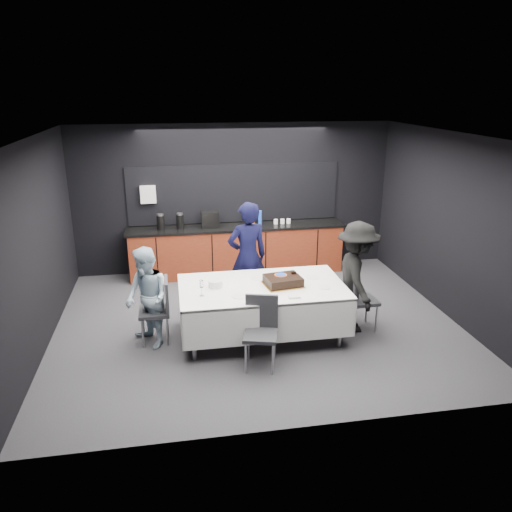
{
  "coord_description": "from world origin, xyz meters",
  "views": [
    {
      "loc": [
        -1.2,
        -6.77,
        3.45
      ],
      "look_at": [
        0.0,
        0.1,
        1.05
      ],
      "focal_mm": 35.0,
      "sensor_mm": 36.0,
      "label": 1
    }
  ],
  "objects_px": {
    "plate_stack": "(215,283)",
    "person_center": "(247,257)",
    "cake_assembly": "(283,281)",
    "champagne_flute": "(201,285)",
    "party_table": "(262,295)",
    "chair_right": "(357,295)",
    "chair_near": "(261,326)",
    "person_left": "(147,298)",
    "chair_left": "(160,306)",
    "person_right": "(357,277)"
  },
  "relations": [
    {
      "from": "party_table",
      "to": "chair_right",
      "type": "height_order",
      "value": "chair_right"
    },
    {
      "from": "party_table",
      "to": "cake_assembly",
      "type": "relative_size",
      "value": 4.02
    },
    {
      "from": "plate_stack",
      "to": "person_center",
      "type": "relative_size",
      "value": 0.11
    },
    {
      "from": "person_center",
      "to": "person_right",
      "type": "height_order",
      "value": "person_center"
    },
    {
      "from": "person_right",
      "to": "plate_stack",
      "type": "bearing_deg",
      "value": 93.26
    },
    {
      "from": "party_table",
      "to": "champagne_flute",
      "type": "bearing_deg",
      "value": -166.13
    },
    {
      "from": "person_left",
      "to": "chair_right",
      "type": "bearing_deg",
      "value": 59.46
    },
    {
      "from": "chair_near",
      "to": "person_center",
      "type": "height_order",
      "value": "person_center"
    },
    {
      "from": "chair_right",
      "to": "chair_near",
      "type": "bearing_deg",
      "value": -155.13
    },
    {
      "from": "chair_near",
      "to": "chair_left",
      "type": "bearing_deg",
      "value": 146.17
    },
    {
      "from": "champagne_flute",
      "to": "chair_near",
      "type": "bearing_deg",
      "value": -37.48
    },
    {
      "from": "person_left",
      "to": "chair_near",
      "type": "bearing_deg",
      "value": 32.27
    },
    {
      "from": "person_right",
      "to": "person_center",
      "type": "bearing_deg",
      "value": 62.1
    },
    {
      "from": "person_left",
      "to": "cake_assembly",
      "type": "bearing_deg",
      "value": 59.1
    },
    {
      "from": "chair_right",
      "to": "person_center",
      "type": "relative_size",
      "value": 0.52
    },
    {
      "from": "cake_assembly",
      "to": "chair_near",
      "type": "distance_m",
      "value": 0.91
    },
    {
      "from": "person_left",
      "to": "party_table",
      "type": "bearing_deg",
      "value": 59.91
    },
    {
      "from": "party_table",
      "to": "person_right",
      "type": "distance_m",
      "value": 1.4
    },
    {
      "from": "chair_right",
      "to": "chair_near",
      "type": "relative_size",
      "value": 1.0
    },
    {
      "from": "chair_right",
      "to": "cake_assembly",
      "type": "bearing_deg",
      "value": 179.91
    },
    {
      "from": "person_right",
      "to": "cake_assembly",
      "type": "bearing_deg",
      "value": 96.29
    },
    {
      "from": "champagne_flute",
      "to": "person_center",
      "type": "relative_size",
      "value": 0.13
    },
    {
      "from": "person_left",
      "to": "person_right",
      "type": "relative_size",
      "value": 0.86
    },
    {
      "from": "person_center",
      "to": "champagne_flute",
      "type": "bearing_deg",
      "value": 44.46
    },
    {
      "from": "cake_assembly",
      "to": "champagne_flute",
      "type": "relative_size",
      "value": 2.58
    },
    {
      "from": "party_table",
      "to": "chair_left",
      "type": "height_order",
      "value": "chair_left"
    },
    {
      "from": "person_left",
      "to": "person_right",
      "type": "height_order",
      "value": "person_right"
    },
    {
      "from": "plate_stack",
      "to": "chair_near",
      "type": "xyz_separation_m",
      "value": [
        0.5,
        -0.82,
        -0.3
      ]
    },
    {
      "from": "champagne_flute",
      "to": "chair_right",
      "type": "xyz_separation_m",
      "value": [
        2.27,
        0.18,
        -0.4
      ]
    },
    {
      "from": "chair_left",
      "to": "chair_right",
      "type": "distance_m",
      "value": 2.84
    },
    {
      "from": "party_table",
      "to": "plate_stack",
      "type": "distance_m",
      "value": 0.68
    },
    {
      "from": "plate_stack",
      "to": "champagne_flute",
      "type": "xyz_separation_m",
      "value": [
        -0.21,
        -0.28,
        0.11
      ]
    },
    {
      "from": "person_left",
      "to": "chair_left",
      "type": "bearing_deg",
      "value": 91.44
    },
    {
      "from": "cake_assembly",
      "to": "plate_stack",
      "type": "distance_m",
      "value": 0.95
    },
    {
      "from": "chair_left",
      "to": "person_right",
      "type": "xyz_separation_m",
      "value": [
        2.82,
        -0.12,
        0.28
      ]
    },
    {
      "from": "chair_left",
      "to": "party_table",
      "type": "bearing_deg",
      "value": -4.12
    },
    {
      "from": "plate_stack",
      "to": "chair_right",
      "type": "height_order",
      "value": "chair_right"
    },
    {
      "from": "plate_stack",
      "to": "chair_right",
      "type": "xyz_separation_m",
      "value": [
        2.06,
        -0.1,
        -0.3
      ]
    },
    {
      "from": "person_center",
      "to": "person_right",
      "type": "bearing_deg",
      "value": 135.9
    },
    {
      "from": "plate_stack",
      "to": "chair_near",
      "type": "distance_m",
      "value": 1.0
    },
    {
      "from": "champagne_flute",
      "to": "chair_right",
      "type": "height_order",
      "value": "champagne_flute"
    },
    {
      "from": "chair_left",
      "to": "person_left",
      "type": "relative_size",
      "value": 0.65
    },
    {
      "from": "chair_right",
      "to": "champagne_flute",
      "type": "bearing_deg",
      "value": -175.38
    },
    {
      "from": "champagne_flute",
      "to": "chair_near",
      "type": "height_order",
      "value": "champagne_flute"
    },
    {
      "from": "chair_left",
      "to": "chair_near",
      "type": "bearing_deg",
      "value": -33.83
    },
    {
      "from": "cake_assembly",
      "to": "champagne_flute",
      "type": "xyz_separation_m",
      "value": [
        -1.15,
        -0.18,
        0.09
      ]
    },
    {
      "from": "person_right",
      "to": "chair_near",
      "type": "bearing_deg",
      "value": 121.13
    },
    {
      "from": "cake_assembly",
      "to": "chair_left",
      "type": "distance_m",
      "value": 1.76
    },
    {
      "from": "party_table",
      "to": "chair_near",
      "type": "relative_size",
      "value": 2.51
    },
    {
      "from": "champagne_flute",
      "to": "chair_near",
      "type": "xyz_separation_m",
      "value": [
        0.71,
        -0.54,
        -0.4
      ]
    }
  ]
}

